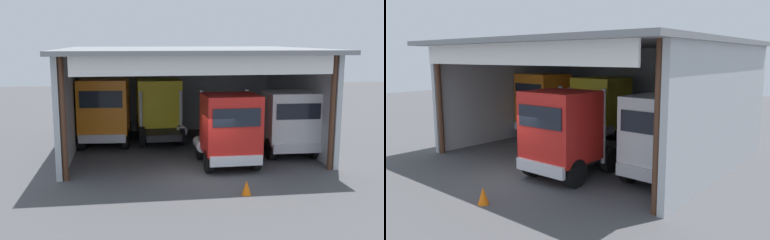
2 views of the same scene
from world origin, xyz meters
TOP-DOWN VIEW (x-y plane):
  - ground_plane at (0.00, 0.00)m, footprint 80.00×80.00m
  - workshop_shed at (0.00, 5.87)m, footprint 12.65×11.30m
  - truck_orange_center_left_bay at (-4.45, 6.05)m, footprint 2.81×4.45m
  - truck_yellow_right_bay at (-1.39, 7.13)m, footprint 2.69×4.55m
  - truck_red_center_bay at (1.32, 1.19)m, footprint 2.62×4.76m
  - truck_white_yard_outside at (4.75, 2.86)m, footprint 2.69×4.72m
  - oil_drum at (-0.31, 9.08)m, footprint 0.58×0.58m
  - tool_cart at (4.27, 8.37)m, footprint 0.90×0.60m
  - traffic_cone at (1.19, -2.62)m, footprint 0.36×0.36m

SIDE VIEW (x-z plane):
  - ground_plane at x=0.00m, z-range 0.00..0.00m
  - traffic_cone at x=1.19m, z-range 0.00..0.56m
  - oil_drum at x=-0.31m, z-range 0.00..0.90m
  - tool_cart at x=4.27m, z-range 0.00..1.00m
  - truck_white_yard_outside at x=4.75m, z-range 0.08..3.34m
  - truck_red_center_bay at x=1.32m, z-range 0.05..3.49m
  - truck_yellow_right_bay at x=-1.39m, z-range 0.12..3.65m
  - truck_orange_center_left_bay at x=-4.45m, z-range 0.09..3.79m
  - workshop_shed at x=0.00m, z-range 1.01..6.35m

